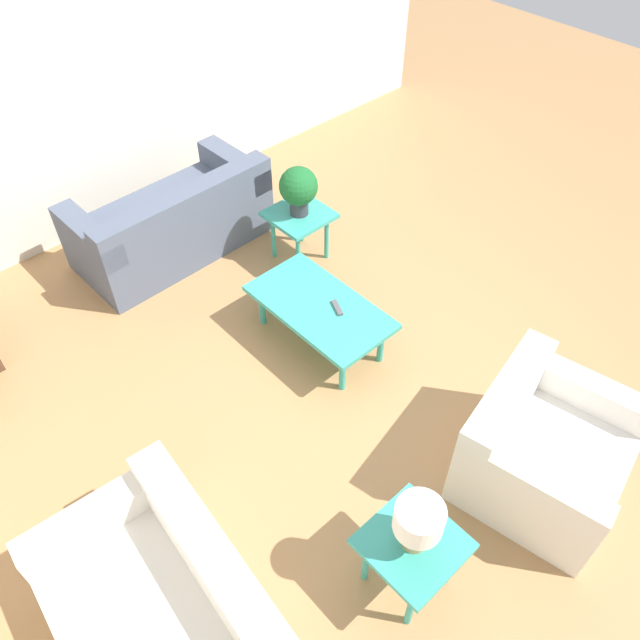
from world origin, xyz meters
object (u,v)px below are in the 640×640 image
(sofa, at_px, (173,223))
(coffee_table, at_px, (320,309))
(table_lamp, at_px, (418,522))
(armchair, at_px, (541,450))
(side_table_lamp, at_px, (412,548))
(side_table_plant, at_px, (299,220))
(potted_plant, at_px, (298,188))
(loveseat, at_px, (169,619))

(sofa, relative_size, coffee_table, 1.53)
(table_lamp, bearing_deg, armchair, -95.49)
(armchair, relative_size, side_table_lamp, 2.28)
(sofa, height_order, side_table_plant, sofa)
(side_table_lamp, bearing_deg, potted_plant, -29.74)
(side_table_plant, bearing_deg, armchair, 172.31)
(table_lamp, bearing_deg, potted_plant, -29.74)
(sofa, bearing_deg, armchair, 95.05)
(side_table_lamp, distance_m, table_lamp, 0.31)
(coffee_table, relative_size, side_table_lamp, 2.25)
(armchair, distance_m, side_table_plant, 2.75)
(sofa, xyz_separation_m, side_table_lamp, (-3.46, 0.74, 0.11))
(side_table_plant, bearing_deg, table_lamp, 150.26)
(coffee_table, bearing_deg, armchair, -173.57)
(coffee_table, distance_m, table_lamp, 1.99)
(sofa, xyz_separation_m, table_lamp, (-3.46, 0.74, 0.42))
(loveseat, height_order, coffee_table, loveseat)
(loveseat, distance_m, side_table_plant, 3.31)
(armchair, bearing_deg, table_lamp, 163.24)
(sofa, xyz_separation_m, potted_plant, (-0.85, -0.76, 0.44))
(armchair, xyz_separation_m, potted_plant, (2.72, -0.37, 0.44))
(coffee_table, distance_m, side_table_plant, 1.05)
(sofa, height_order, loveseat, sofa)
(side_table_lamp, height_order, potted_plant, potted_plant)
(coffee_table, xyz_separation_m, side_table_lamp, (-1.73, 0.92, 0.05))
(side_table_lamp, distance_m, potted_plant, 3.03)
(loveseat, bearing_deg, side_table_plant, 131.60)
(potted_plant, distance_m, table_lamp, 3.01)
(sofa, xyz_separation_m, loveseat, (-2.83, 1.90, -0.01))
(armchair, height_order, table_lamp, table_lamp)
(side_table_plant, height_order, potted_plant, potted_plant)
(loveseat, relative_size, side_table_plant, 2.90)
(loveseat, bearing_deg, side_table_lamp, 66.29)
(coffee_table, bearing_deg, side_table_lamp, 152.06)
(table_lamp, bearing_deg, coffee_table, -27.94)
(potted_plant, relative_size, table_lamp, 1.23)
(table_lamp, bearing_deg, side_table_lamp, 0.00)
(side_table_plant, bearing_deg, side_table_lamp, 150.26)
(sofa, height_order, side_table_lamp, sofa)
(side_table_lamp, bearing_deg, armchair, -95.49)
(side_table_plant, relative_size, side_table_lamp, 1.00)
(side_table_lamp, xyz_separation_m, potted_plant, (2.61, -1.49, 0.33))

